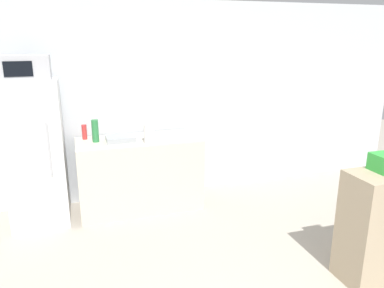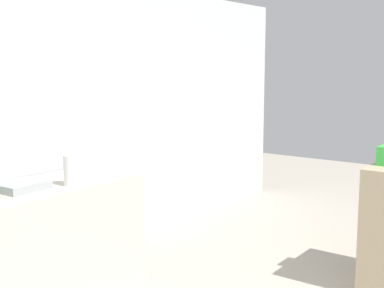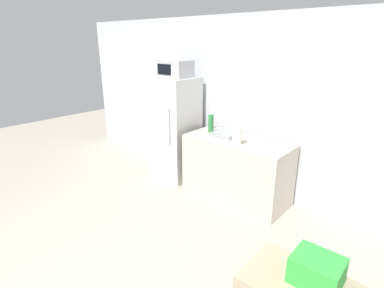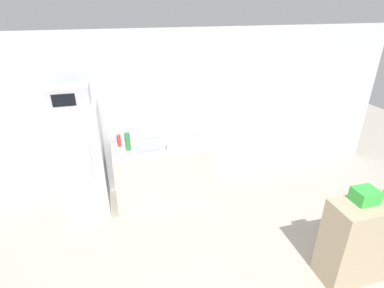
{
  "view_description": "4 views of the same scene",
  "coord_description": "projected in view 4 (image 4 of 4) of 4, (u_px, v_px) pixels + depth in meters",
  "views": [
    {
      "loc": [
        -0.86,
        -1.6,
        2.14
      ],
      "look_at": [
        0.31,
        2.08,
        1.03
      ],
      "focal_mm": 35.0,
      "sensor_mm": 36.0,
      "label": 1
    },
    {
      "loc": [
        -2.7,
        -0.39,
        1.83
      ],
      "look_at": [
        0.52,
        1.98,
        1.23
      ],
      "focal_mm": 50.0,
      "sensor_mm": 36.0,
      "label": 2
    },
    {
      "loc": [
        1.99,
        -0.58,
        2.23
      ],
      "look_at": [
        -0.12,
        1.88,
        1.11
      ],
      "focal_mm": 28.0,
      "sensor_mm": 36.0,
      "label": 3
    },
    {
      "loc": [
        -0.77,
        -1.23,
        2.95
      ],
      "look_at": [
        0.18,
        2.28,
        1.2
      ],
      "focal_mm": 28.0,
      "sensor_mm": 36.0,
      "label": 4
    }
  ],
  "objects": [
    {
      "name": "bottle_tall",
      "position": [
        128.0,
        142.0,
        4.47
      ],
      "size": [
        0.08,
        0.08,
        0.27
      ],
      "primitive_type": "cylinder",
      "color": "#2D7F42",
      "rests_on": "counter"
    },
    {
      "name": "wall_back",
      "position": [
        165.0,
        114.0,
        4.84
      ],
      "size": [
        8.0,
        0.06,
        2.6
      ],
      "primitive_type": "cube",
      "color": "silver",
      "rests_on": "ground_plane"
    },
    {
      "name": "shelf_cabinet",
      "position": [
        360.0,
        240.0,
        3.37
      ],
      "size": [
        0.83,
        0.4,
        1.03
      ],
      "primitive_type": "cube",
      "color": "tan",
      "rests_on": "ground_plane"
    },
    {
      "name": "paper_towel_roll",
      "position": [
        171.0,
        144.0,
        4.42
      ],
      "size": [
        0.13,
        0.13,
        0.23
      ],
      "primitive_type": "cylinder",
      "color": "white",
      "rests_on": "counter"
    },
    {
      "name": "basket",
      "position": [
        365.0,
        196.0,
        3.14
      ],
      "size": [
        0.25,
        0.21,
        0.15
      ],
      "primitive_type": "cube",
      "color": "green",
      "rests_on": "shelf_cabinet"
    },
    {
      "name": "refrigerator",
      "position": [
        81.0,
        161.0,
        4.35
      ],
      "size": [
        0.63,
        0.65,
        1.69
      ],
      "color": "silver",
      "rests_on": "ground_plane"
    },
    {
      "name": "microwave",
      "position": [
        69.0,
        96.0,
        3.93
      ],
      "size": [
        0.51,
        0.36,
        0.26
      ],
      "color": "#BCBCC1",
      "rests_on": "refrigerator"
    },
    {
      "name": "bottle_short",
      "position": [
        119.0,
        141.0,
        4.6
      ],
      "size": [
        0.06,
        0.06,
        0.18
      ],
      "primitive_type": "cylinder",
      "color": "red",
      "rests_on": "counter"
    },
    {
      "name": "sink_basin",
      "position": [
        148.0,
        147.0,
        4.55
      ],
      "size": [
        0.34,
        0.3,
        0.06
      ],
      "primitive_type": "cube",
      "color": "#9EA3A8",
      "rests_on": "counter"
    },
    {
      "name": "counter",
      "position": [
        163.0,
        172.0,
        4.81
      ],
      "size": [
        1.52,
        0.68,
        0.91
      ],
      "primitive_type": "cube",
      "color": "beige",
      "rests_on": "ground_plane"
    }
  ]
}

